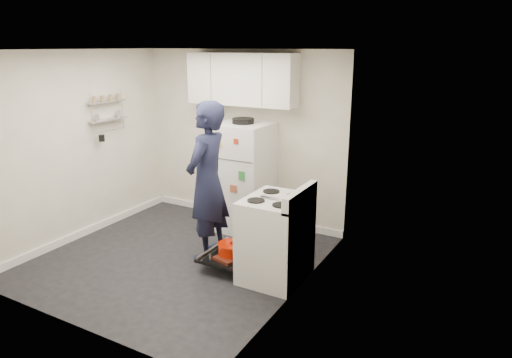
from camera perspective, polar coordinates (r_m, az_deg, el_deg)
The scene contains 7 objects.
room at distance 5.46m, azimuth -10.37°, elevation 1.92°, with size 3.21×3.21×2.51m.
electric_range at distance 5.13m, azimuth 2.34°, elevation -7.53°, with size 0.66×0.76×1.10m.
open_oven_door at distance 5.47m, azimuth -3.14°, elevation -9.08°, with size 0.55×0.70×0.24m.
refrigerator at distance 6.41m, azimuth -1.57°, elevation 0.27°, with size 0.72×0.74×1.60m.
upper_cabinets at distance 6.39m, azimuth -1.78°, elevation 12.37°, with size 1.60×0.33×0.70m, color silver.
wall_shelf_rack at distance 6.71m, azimuth -18.11°, elevation 8.12°, with size 0.14×0.60×0.61m.
person at distance 5.50m, azimuth -6.11°, elevation -0.35°, with size 0.71×0.46×1.94m, color #181C37.
Camera 1 is at (3.34, -4.05, 2.54)m, focal length 32.00 mm.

